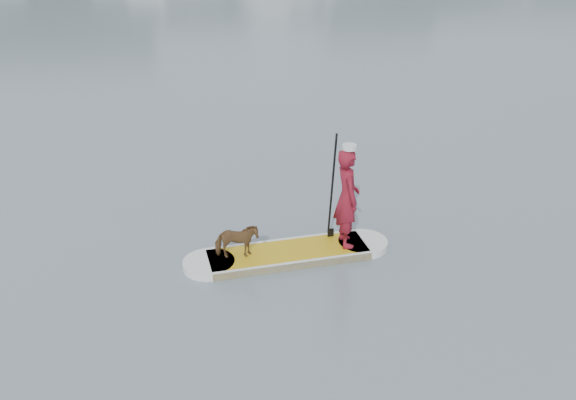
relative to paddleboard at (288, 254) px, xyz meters
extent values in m
plane|color=slate|center=(2.34, -3.46, -0.06)|extent=(140.00, 140.00, 0.00)
cube|color=gold|center=(0.00, 0.00, 0.00)|extent=(2.52, 0.87, 0.12)
cylinder|color=silver|center=(-1.25, -0.04, 0.00)|extent=(0.80, 0.80, 0.12)
cylinder|color=silver|center=(1.25, 0.04, 0.00)|extent=(0.80, 0.80, 0.12)
cube|color=silver|center=(-0.01, 0.37, 0.00)|extent=(2.50, 0.13, 0.12)
cube|color=silver|center=(0.01, -0.37, 0.00)|extent=(2.50, 0.13, 0.12)
imported|color=maroon|center=(0.94, 0.03, 0.86)|extent=(0.40, 0.59, 1.61)
cylinder|color=silver|center=(0.94, 0.03, 1.70)|extent=(0.22, 0.22, 0.07)
imported|color=brown|center=(-0.81, -0.02, 0.34)|extent=(0.69, 0.38, 0.56)
cylinder|color=black|center=(0.78, 0.29, 0.94)|extent=(0.04, 0.30, 1.89)
cube|color=black|center=(0.78, 0.29, 0.04)|extent=(0.10, 0.02, 0.32)
camera|label=1|loc=(-1.95, -8.47, 5.16)|focal=40.00mm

